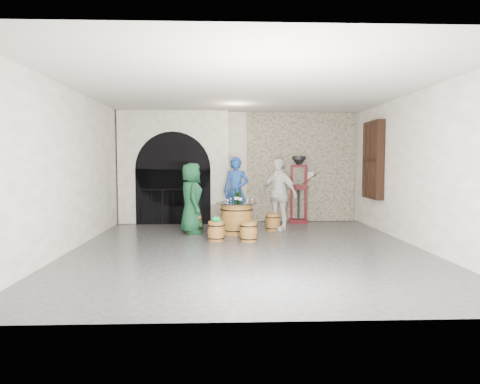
{
  "coord_description": "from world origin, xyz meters",
  "views": [
    {
      "loc": [
        -0.48,
        -8.55,
        1.74
      ],
      "look_at": [
        -0.1,
        1.38,
        1.05
      ],
      "focal_mm": 32.0,
      "sensor_mm": 36.0,
      "label": 1
    }
  ],
  "objects_px": {
    "barrel_stool_left": "(194,225)",
    "person_green": "(192,198)",
    "barrel_stool_near_right": "(249,232)",
    "barrel_table": "(237,218)",
    "wine_bottle_right": "(239,197)",
    "barrel_stool_far": "(236,219)",
    "barrel_stool_near_left": "(216,231)",
    "barrel_stool_right": "(273,222)",
    "person_blue": "(236,192)",
    "person_white": "(278,194)",
    "side_barrel": "(232,215)",
    "wine_bottle_center": "(240,198)",
    "wine_bottle_left": "(236,197)",
    "corking_press": "(299,184)"
  },
  "relations": [
    {
      "from": "barrel_stool_far",
      "to": "side_barrel",
      "type": "relative_size",
      "value": 0.66
    },
    {
      "from": "barrel_stool_far",
      "to": "barrel_stool_near_left",
      "type": "distance_m",
      "value": 2.04
    },
    {
      "from": "barrel_stool_left",
      "to": "side_barrel",
      "type": "distance_m",
      "value": 1.44
    },
    {
      "from": "wine_bottle_center",
      "to": "side_barrel",
      "type": "bearing_deg",
      "value": 98.08
    },
    {
      "from": "barrel_stool_right",
      "to": "wine_bottle_right",
      "type": "distance_m",
      "value": 1.17
    },
    {
      "from": "barrel_stool_right",
      "to": "person_blue",
      "type": "bearing_deg",
      "value": 144.68
    },
    {
      "from": "wine_bottle_right",
      "to": "side_barrel",
      "type": "xyz_separation_m",
      "value": [
        -0.15,
        1.05,
        -0.56
      ]
    },
    {
      "from": "wine_bottle_right",
      "to": "side_barrel",
      "type": "bearing_deg",
      "value": 98.16
    },
    {
      "from": "barrel_stool_near_left",
      "to": "wine_bottle_right",
      "type": "distance_m",
      "value": 1.35
    },
    {
      "from": "barrel_stool_near_right",
      "to": "barrel_table",
      "type": "bearing_deg",
      "value": 103.08
    },
    {
      "from": "person_blue",
      "to": "wine_bottle_center",
      "type": "xyz_separation_m",
      "value": [
        0.07,
        -1.22,
        -0.06
      ]
    },
    {
      "from": "barrel_stool_right",
      "to": "wine_bottle_center",
      "type": "bearing_deg",
      "value": -146.72
    },
    {
      "from": "person_blue",
      "to": "person_white",
      "type": "distance_m",
      "value": 1.22
    },
    {
      "from": "barrel_stool_near_left",
      "to": "side_barrel",
      "type": "xyz_separation_m",
      "value": [
        0.39,
        2.1,
        0.11
      ]
    },
    {
      "from": "person_blue",
      "to": "wine_bottle_right",
      "type": "relative_size",
      "value": 5.84
    },
    {
      "from": "barrel_stool_left",
      "to": "person_green",
      "type": "height_order",
      "value": "person_green"
    },
    {
      "from": "person_green",
      "to": "corking_press",
      "type": "relative_size",
      "value": 0.9
    },
    {
      "from": "barrel_table",
      "to": "barrel_stool_near_right",
      "type": "bearing_deg",
      "value": -76.92
    },
    {
      "from": "person_blue",
      "to": "barrel_stool_near_left",
      "type": "bearing_deg",
      "value": -86.78
    },
    {
      "from": "barrel_stool_right",
      "to": "wine_bottle_right",
      "type": "height_order",
      "value": "wine_bottle_right"
    },
    {
      "from": "barrel_stool_near_right",
      "to": "corking_press",
      "type": "relative_size",
      "value": 0.23
    },
    {
      "from": "wine_bottle_center",
      "to": "wine_bottle_left",
      "type": "bearing_deg",
      "value": 116.69
    },
    {
      "from": "barrel_stool_right",
      "to": "person_blue",
      "type": "height_order",
      "value": "person_blue"
    },
    {
      "from": "barrel_stool_far",
      "to": "wine_bottle_right",
      "type": "bearing_deg",
      "value": -87.57
    },
    {
      "from": "barrel_table",
      "to": "side_barrel",
      "type": "distance_m",
      "value": 1.17
    },
    {
      "from": "person_green",
      "to": "wine_bottle_right",
      "type": "distance_m",
      "value": 1.15
    },
    {
      "from": "barrel_stool_left",
      "to": "person_green",
      "type": "relative_size",
      "value": 0.25
    },
    {
      "from": "barrel_stool_near_left",
      "to": "person_green",
      "type": "relative_size",
      "value": 0.25
    },
    {
      "from": "person_white",
      "to": "barrel_stool_far",
      "type": "bearing_deg",
      "value": -162.88
    },
    {
      "from": "barrel_stool_near_right",
      "to": "side_barrel",
      "type": "relative_size",
      "value": 0.66
    },
    {
      "from": "barrel_stool_right",
      "to": "person_white",
      "type": "bearing_deg",
      "value": 26.18
    },
    {
      "from": "wine_bottle_left",
      "to": "wine_bottle_center",
      "type": "bearing_deg",
      "value": -63.31
    },
    {
      "from": "wine_bottle_right",
      "to": "corking_press",
      "type": "bearing_deg",
      "value": 43.88
    },
    {
      "from": "barrel_stool_near_right",
      "to": "person_blue",
      "type": "distance_m",
      "value": 2.28
    },
    {
      "from": "person_blue",
      "to": "person_white",
      "type": "relative_size",
      "value": 1.03
    },
    {
      "from": "person_blue",
      "to": "side_barrel",
      "type": "height_order",
      "value": "person_blue"
    },
    {
      "from": "barrel_stool_right",
      "to": "wine_bottle_center",
      "type": "height_order",
      "value": "wine_bottle_center"
    },
    {
      "from": "barrel_stool_near_right",
      "to": "side_barrel",
      "type": "bearing_deg",
      "value": 98.66
    },
    {
      "from": "barrel_table",
      "to": "barrel_stool_far",
      "type": "xyz_separation_m",
      "value": [
        0.02,
        1.05,
        -0.16
      ]
    },
    {
      "from": "person_blue",
      "to": "wine_bottle_left",
      "type": "bearing_deg",
      "value": -75.01
    },
    {
      "from": "barrel_table",
      "to": "wine_bottle_left",
      "type": "distance_m",
      "value": 0.52
    },
    {
      "from": "person_white",
      "to": "wine_bottle_left",
      "type": "xyz_separation_m",
      "value": [
        -1.1,
        -0.44,
        -0.03
      ]
    },
    {
      "from": "wine_bottle_right",
      "to": "person_green",
      "type": "bearing_deg",
      "value": -179.32
    },
    {
      "from": "barrel_stool_far",
      "to": "side_barrel",
      "type": "height_order",
      "value": "side_barrel"
    },
    {
      "from": "barrel_stool_far",
      "to": "side_barrel",
      "type": "distance_m",
      "value": 0.19
    },
    {
      "from": "barrel_stool_left",
      "to": "barrel_stool_far",
      "type": "relative_size",
      "value": 1.0
    },
    {
      "from": "barrel_stool_near_left",
      "to": "side_barrel",
      "type": "height_order",
      "value": "side_barrel"
    },
    {
      "from": "wine_bottle_center",
      "to": "barrel_stool_left",
      "type": "bearing_deg",
      "value": 170.39
    },
    {
      "from": "wine_bottle_right",
      "to": "person_blue",
      "type": "bearing_deg",
      "value": 92.2
    },
    {
      "from": "barrel_stool_left",
      "to": "person_white",
      "type": "relative_size",
      "value": 0.24
    }
  ]
}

